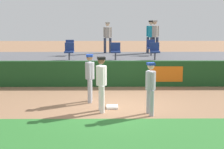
# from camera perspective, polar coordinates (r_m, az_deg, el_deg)

# --- Properties ---
(ground_plane) EXTENTS (60.00, 60.00, 0.00)m
(ground_plane) POSITION_cam_1_polar(r_m,az_deg,el_deg) (11.59, 0.40, -5.64)
(ground_plane) COLOR #936B4C
(grass_foreground_strip) EXTENTS (18.00, 2.80, 0.01)m
(grass_foreground_strip) POSITION_cam_1_polar(r_m,az_deg,el_deg) (8.98, 0.67, -10.41)
(grass_foreground_strip) COLOR #2D722D
(grass_foreground_strip) RESTS_ON ground_plane
(first_base) EXTENTS (0.40, 0.40, 0.08)m
(first_base) POSITION_cam_1_polar(r_m,az_deg,el_deg) (11.45, 0.04, -5.63)
(first_base) COLOR white
(first_base) RESTS_ON ground_plane
(player_fielder_home) EXTENTS (0.40, 0.59, 1.84)m
(player_fielder_home) POSITION_cam_1_polar(r_m,az_deg,el_deg) (10.81, -1.84, -1.00)
(player_fielder_home) COLOR white
(player_fielder_home) RESTS_ON ground_plane
(player_runner_visitor) EXTENTS (0.34, 0.50, 1.77)m
(player_runner_visitor) POSITION_cam_1_polar(r_m,az_deg,el_deg) (12.06, -3.87, -0.03)
(player_runner_visitor) COLOR #9EA3AD
(player_runner_visitor) RESTS_ON ground_plane
(player_coach_visitor) EXTENTS (0.39, 0.47, 1.70)m
(player_coach_visitor) POSITION_cam_1_polar(r_m,az_deg,el_deg) (10.55, 6.69, -1.79)
(player_coach_visitor) COLOR #9EA3AD
(player_coach_visitor) RESTS_ON ground_plane
(field_wall) EXTENTS (18.00, 0.26, 1.16)m
(field_wall) POSITION_cam_1_polar(r_m,az_deg,el_deg) (14.79, 0.25, 0.15)
(field_wall) COLOR #19471E
(field_wall) RESTS_ON ground_plane
(bleacher_platform) EXTENTS (18.00, 4.80, 1.01)m
(bleacher_platform) POSITION_cam_1_polar(r_m,az_deg,el_deg) (17.33, 0.11, 1.41)
(bleacher_platform) COLOR #59595E
(bleacher_platform) RESTS_ON ground_plane
(seat_back_left) EXTENTS (0.45, 0.44, 0.84)m
(seat_back_left) POSITION_cam_1_polar(r_m,az_deg,el_deg) (18.01, -7.35, 4.79)
(seat_back_left) COLOR #4C4C51
(seat_back_left) RESTS_ON bleacher_platform
(seat_front_center) EXTENTS (0.48, 0.44, 0.84)m
(seat_front_center) POSITION_cam_1_polar(r_m,az_deg,el_deg) (16.09, 0.61, 4.23)
(seat_front_center) COLOR #4C4C51
(seat_front_center) RESTS_ON bleacher_platform
(seat_back_right) EXTENTS (0.45, 0.44, 0.84)m
(seat_back_right) POSITION_cam_1_polar(r_m,az_deg,el_deg) (18.02, 6.80, 4.81)
(seat_back_right) COLOR #4C4C51
(seat_back_right) RESTS_ON bleacher_platform
(seat_front_left) EXTENTS (0.45, 0.44, 0.84)m
(seat_front_left) POSITION_cam_1_polar(r_m,az_deg,el_deg) (16.21, -7.41, 4.19)
(seat_front_left) COLOR #4C4C51
(seat_front_left) RESTS_ON bleacher_platform
(seat_front_right) EXTENTS (0.45, 0.44, 0.84)m
(seat_front_right) POSITION_cam_1_polar(r_m,az_deg,el_deg) (16.24, 7.43, 4.20)
(seat_front_right) COLOR #4C4C51
(seat_front_right) RESTS_ON bleacher_platform
(spectator_hooded) EXTENTS (0.49, 0.38, 1.76)m
(spectator_hooded) POSITION_cam_1_polar(r_m,az_deg,el_deg) (19.01, -0.76, 6.82)
(spectator_hooded) COLOR #33384C
(spectator_hooded) RESTS_ON bleacher_platform
(spectator_capped) EXTENTS (0.52, 0.38, 1.87)m
(spectator_capped) POSITION_cam_1_polar(r_m,az_deg,el_deg) (19.08, 7.37, 6.94)
(spectator_capped) COLOR #33384C
(spectator_capped) RESTS_ON bleacher_platform
(spectator_casual) EXTENTS (0.51, 0.43, 1.86)m
(spectator_casual) POSITION_cam_1_polar(r_m,az_deg,el_deg) (19.15, 6.75, 6.94)
(spectator_casual) COLOR #33384C
(spectator_casual) RESTS_ON bleacher_platform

